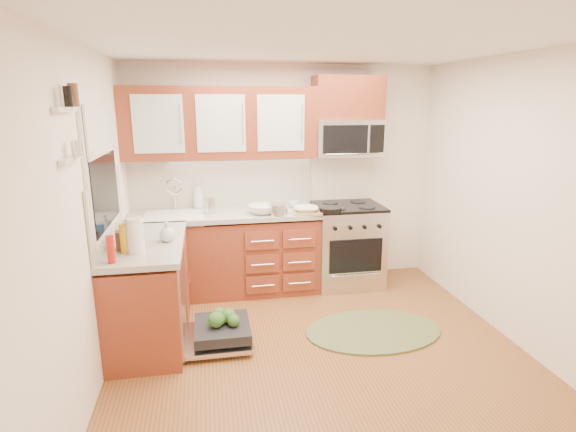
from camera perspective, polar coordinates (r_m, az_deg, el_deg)
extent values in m
plane|color=brown|center=(4.05, 4.10, -16.87)|extent=(3.50, 3.50, 0.00)
plane|color=white|center=(3.49, 4.88, 20.94)|extent=(3.50, 3.50, 0.00)
cube|color=white|center=(5.24, -0.43, 5.06)|extent=(3.50, 0.04, 2.50)
cube|color=white|center=(2.02, 17.44, -11.18)|extent=(3.50, 0.04, 2.50)
cube|color=white|center=(3.56, -23.96, -0.69)|extent=(0.04, 3.50, 2.50)
cube|color=white|center=(4.35, 27.35, 1.50)|extent=(0.04, 3.50, 2.50)
cube|color=maroon|center=(5.08, -7.93, -4.99)|extent=(2.05, 0.60, 0.85)
cube|color=maroon|center=(4.25, -17.25, -9.48)|extent=(0.60, 1.25, 0.85)
cube|color=#ABA59D|center=(4.94, -8.11, 0.18)|extent=(2.07, 0.64, 0.05)
cube|color=#ABA59D|center=(4.09, -17.60, -3.36)|extent=(0.64, 1.27, 0.05)
cube|color=#B7B2A4|center=(5.16, -8.38, 4.31)|extent=(2.05, 0.02, 0.57)
cube|color=#B7B2A4|center=(4.06, -22.06, 0.67)|extent=(0.02, 1.25, 0.57)
cube|color=maroon|center=(5.17, 7.60, 14.66)|extent=(0.76, 0.35, 0.47)
cube|color=white|center=(3.94, -22.69, 10.11)|extent=(0.02, 0.96, 0.40)
cube|color=white|center=(3.11, -26.40, 12.04)|extent=(0.04, 0.40, 0.03)
cube|color=white|center=(3.13, -25.79, 6.57)|extent=(0.04, 0.40, 0.03)
cylinder|color=black|center=(4.84, 5.42, 0.86)|extent=(0.30, 0.30, 0.04)
cylinder|color=silver|center=(4.76, -1.23, 0.83)|extent=(0.25, 0.25, 0.12)
cube|color=#A47D4B|center=(4.83, 2.49, 0.43)|extent=(0.34, 0.25, 0.02)
cylinder|color=silver|center=(4.87, -9.86, 1.30)|extent=(0.11, 0.11, 0.18)
cylinder|color=white|center=(3.75, -18.80, -2.36)|extent=(0.15, 0.15, 0.28)
cylinder|color=gold|center=(3.78, -20.01, -2.71)|extent=(0.08, 0.08, 0.24)
cylinder|color=#B7180F|center=(3.59, -21.59, -3.98)|extent=(0.06, 0.06, 0.21)
cube|color=brown|center=(3.90, -19.93, -2.85)|extent=(0.17, 0.13, 0.15)
cube|color=teal|center=(4.10, -19.91, -1.99)|extent=(0.11, 0.08, 0.16)
imported|color=#999999|center=(4.86, 2.31, 0.79)|extent=(0.30, 0.30, 0.06)
imported|color=#999999|center=(4.82, -3.28, 0.84)|extent=(0.36, 0.36, 0.09)
imported|color=#999999|center=(5.10, 0.71, 1.57)|extent=(0.13, 0.13, 0.09)
imported|color=#999999|center=(5.13, -11.37, 2.59)|extent=(0.12, 0.12, 0.30)
imported|color=#999999|center=(4.33, -19.68, -0.93)|extent=(0.11, 0.11, 0.19)
imported|color=#999999|center=(3.99, -15.09, -1.93)|extent=(0.17, 0.17, 0.17)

